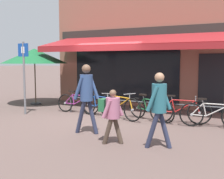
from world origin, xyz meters
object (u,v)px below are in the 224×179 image
object	(u,v)px
bicycle_red	(180,111)
bicycle_orange	(119,107)
pedestrian_child	(112,111)
bicycle_silver	(212,115)
bicycle_purple	(78,103)
bicycle_green	(150,109)
pedestrian_second_adult	(159,102)
parking_sign	(24,70)
pedestrian_adult	(86,91)
bicycle_blue	(98,105)
cafe_parasol	(35,56)

from	to	relation	value
bicycle_red	bicycle_orange	bearing A→B (deg)	175.27
pedestrian_child	bicycle_silver	bearing A→B (deg)	51.92
bicycle_purple	bicycle_silver	world-z (taller)	bicycle_silver
bicycle_purple	bicycle_red	size ratio (longest dim) A/B	0.98
bicycle_green	pedestrian_second_adult	world-z (taller)	pedestrian_second_adult
bicycle_purple	bicycle_silver	distance (m)	4.53
bicycle_green	bicycle_orange	bearing A→B (deg)	-146.96
bicycle_orange	parking_sign	bearing A→B (deg)	-148.29
bicycle_red	pedestrian_adult	bearing A→B (deg)	-141.80
bicycle_blue	pedestrian_second_adult	size ratio (longest dim) A/B	1.02
bicycle_orange	bicycle_green	size ratio (longest dim) A/B	1.03
bicycle_green	pedestrian_child	size ratio (longest dim) A/B	1.39
bicycle_blue	bicycle_red	bearing A→B (deg)	21.20
bicycle_green	parking_sign	world-z (taller)	parking_sign
pedestrian_second_adult	bicycle_red	bearing A→B (deg)	92.21
bicycle_orange	bicycle_green	world-z (taller)	bicycle_orange
bicycle_red	pedestrian_child	bearing A→B (deg)	-119.77
parking_sign	bicycle_blue	bearing A→B (deg)	18.70
pedestrian_second_adult	cafe_parasol	xyz separation A→B (m)	(-6.47, 3.46, 1.05)
pedestrian_child	pedestrian_second_adult	size ratio (longest dim) A/B	0.76
bicycle_silver	parking_sign	xyz separation A→B (m)	(-6.03, -0.82, 1.15)
bicycle_green	cafe_parasol	bearing A→B (deg)	-169.60
bicycle_green	pedestrian_adult	distance (m)	2.49
bicycle_blue	bicycle_red	size ratio (longest dim) A/B	0.93
bicycle_purple	pedestrian_second_adult	distance (m)	4.60
bicycle_orange	cafe_parasol	bearing A→B (deg)	-175.62
bicycle_green	cafe_parasol	world-z (taller)	cafe_parasol
bicycle_blue	cafe_parasol	world-z (taller)	cafe_parasol
bicycle_red	bicycle_silver	world-z (taller)	bicycle_red
bicycle_green	pedestrian_second_adult	bearing A→B (deg)	-47.34
bicycle_orange	pedestrian_adult	distance (m)	2.09
bicycle_red	parking_sign	xyz separation A→B (m)	(-5.11, -0.97, 1.14)
bicycle_orange	pedestrian_second_adult	bearing A→B (deg)	-30.06
pedestrian_adult	pedestrian_child	xyz separation A→B (m)	(0.97, -0.51, -0.34)
bicycle_green	pedestrian_adult	world-z (taller)	pedestrian_adult
bicycle_orange	pedestrian_adult	bearing A→B (deg)	-70.43
bicycle_purple	bicycle_blue	world-z (taller)	bicycle_blue
bicycle_silver	bicycle_purple	bearing A→B (deg)	169.22
bicycle_blue	bicycle_silver	xyz separation A→B (m)	(3.59, -0.00, 0.00)
cafe_parasol	parking_sign	bearing A→B (deg)	-57.11
bicycle_purple	parking_sign	bearing A→B (deg)	-145.96
bicycle_silver	pedestrian_second_adult	bearing A→B (deg)	-116.33
pedestrian_adult	pedestrian_second_adult	size ratio (longest dim) A/B	1.09
bicycle_purple	bicycle_red	xyz separation A→B (m)	(3.62, -0.04, 0.02)
bicycle_red	pedestrian_child	size ratio (longest dim) A/B	1.45
pedestrian_adult	pedestrian_child	bearing A→B (deg)	-20.25
pedestrian_second_adult	cafe_parasol	distance (m)	7.42
bicycle_purple	bicycle_green	distance (m)	2.70
bicycle_purple	pedestrian_child	distance (m)	3.90
pedestrian_second_adult	parking_sign	distance (m)	5.51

